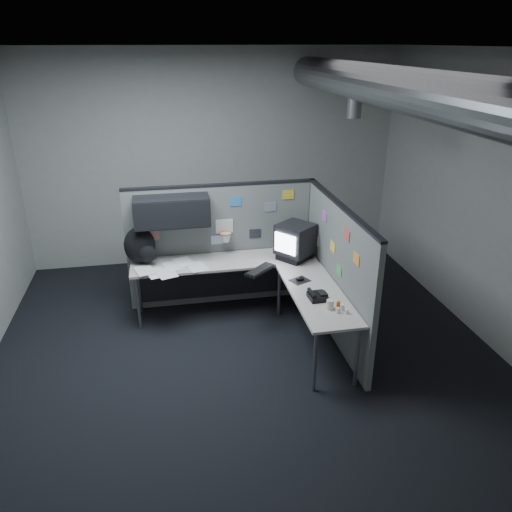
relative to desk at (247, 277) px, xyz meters
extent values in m
cube|color=black|center=(-0.15, -0.70, -0.62)|extent=(5.60, 5.60, 0.01)
cube|color=black|center=(-0.15, -0.70, 2.59)|extent=(5.60, 5.60, 0.01)
cube|color=#9E9E99|center=(-0.15, 2.10, 0.99)|extent=(5.60, 0.01, 3.20)
cube|color=#9E9E99|center=(-0.15, -3.51, 0.99)|extent=(5.60, 0.01, 3.20)
cube|color=#9E9E99|center=(2.66, -0.70, 0.99)|extent=(0.01, 5.60, 3.20)
cylinder|color=slate|center=(1.25, -0.70, 2.24)|extent=(0.40, 5.49, 0.40)
cylinder|color=slate|center=(1.25, 0.10, 1.99)|extent=(0.16, 0.16, 0.30)
cube|color=slate|center=(-0.23, 0.60, 0.19)|extent=(2.43, 0.06, 1.60)
cube|color=black|center=(-0.23, 0.60, 1.00)|extent=(2.43, 0.07, 0.03)
cube|color=black|center=(0.95, 0.60, 0.19)|extent=(0.07, 0.07, 1.60)
cube|color=black|center=(-0.85, 0.40, 0.76)|extent=(0.90, 0.35, 0.35)
cube|color=black|center=(-0.85, 0.22, 0.76)|extent=(0.90, 0.02, 0.33)
cube|color=silver|center=(-0.20, 0.56, 0.47)|extent=(0.22, 0.02, 0.18)
torus|color=#D85914|center=(-0.20, 0.47, 0.41)|extent=(0.16, 0.16, 0.01)
cone|color=white|center=(-0.20, 0.47, 0.35)|extent=(0.14, 0.14, 0.11)
cube|color=#D87F7F|center=(-1.10, 0.56, 0.41)|extent=(0.15, 0.01, 0.12)
cube|color=#337FCC|center=(-0.05, 0.56, 0.79)|extent=(0.15, 0.01, 0.12)
cube|color=#26262D|center=(0.20, 0.56, 0.34)|extent=(0.15, 0.01, 0.12)
cube|color=gray|center=(0.40, 0.56, 0.69)|extent=(0.15, 0.01, 0.12)
cube|color=gold|center=(0.63, 0.56, 0.84)|extent=(0.15, 0.01, 0.12)
cube|color=silver|center=(-0.30, 0.56, 0.29)|extent=(0.15, 0.01, 0.12)
cube|color=slate|center=(0.95, -0.49, 0.19)|extent=(0.06, 2.23, 1.60)
cube|color=black|center=(0.95, -0.49, 1.00)|extent=(0.07, 2.23, 0.03)
cube|color=#B266B2|center=(0.92, -0.05, 0.74)|extent=(0.01, 0.15, 0.12)
cube|color=#E5D84C|center=(0.92, -0.40, 0.49)|extent=(0.01, 0.15, 0.12)
cube|color=#CC4C4C|center=(0.92, -0.80, 0.79)|extent=(0.01, 0.15, 0.12)
cube|color=silver|center=(0.92, 0.20, 0.34)|extent=(0.01, 0.15, 0.12)
cube|color=orange|center=(0.92, -1.10, 0.64)|extent=(0.01, 0.15, 0.12)
cube|color=#4CB266|center=(0.92, -0.65, 0.31)|extent=(0.01, 0.15, 0.12)
cube|color=#BAB2A8|center=(-0.25, 0.28, 0.10)|extent=(2.30, 0.56, 0.03)
cube|color=#BAB2A8|center=(0.63, -0.78, 0.10)|extent=(0.56, 1.55, 0.03)
cube|color=black|center=(-0.25, 0.50, -0.21)|extent=(2.18, 0.02, 0.55)
cylinder|color=gray|center=(-1.33, 0.06, -0.26)|extent=(0.04, 0.04, 0.70)
cylinder|color=gray|center=(-1.33, 0.50, -0.26)|extent=(0.04, 0.04, 0.70)
cylinder|color=gray|center=(0.41, 0.06, -0.26)|extent=(0.04, 0.04, 0.70)
cylinder|color=gray|center=(0.41, -1.48, -0.26)|extent=(0.04, 0.04, 0.70)
cylinder|color=gray|center=(0.85, -1.48, -0.26)|extent=(0.04, 0.04, 0.70)
cube|color=black|center=(0.64, 0.18, 0.15)|extent=(0.50, 0.49, 0.08)
cube|color=black|center=(0.64, 0.18, 0.38)|extent=(0.55, 0.55, 0.38)
cube|color=silver|center=(0.47, 0.05, 0.38)|extent=(0.20, 0.25, 0.24)
cube|color=black|center=(0.13, -0.13, 0.13)|extent=(0.43, 0.41, 0.03)
cube|color=black|center=(0.13, -0.13, 0.15)|extent=(0.39, 0.37, 0.01)
cube|color=black|center=(0.53, -0.45, 0.12)|extent=(0.26, 0.24, 0.01)
ellipsoid|color=black|center=(0.53, -0.45, 0.14)|extent=(0.12, 0.10, 0.04)
cube|color=black|center=(0.60, -0.91, 0.14)|extent=(0.19, 0.21, 0.05)
cylinder|color=black|center=(0.53, -0.90, 0.19)|extent=(0.05, 0.19, 0.04)
cube|color=black|center=(0.65, -0.92, 0.18)|extent=(0.09, 0.11, 0.02)
cylinder|color=silver|center=(0.77, -1.20, 0.15)|extent=(0.05, 0.05, 0.07)
cylinder|color=silver|center=(0.71, -1.24, 0.15)|extent=(0.04, 0.04, 0.06)
cylinder|color=silver|center=(0.79, -1.27, 0.14)|extent=(0.04, 0.04, 0.05)
cylinder|color=#D85914|center=(0.75, -1.14, 0.16)|extent=(0.04, 0.04, 0.08)
cylinder|color=beige|center=(0.66, -1.15, 0.17)|extent=(0.08, 0.08, 0.11)
cube|color=white|center=(-0.60, 0.15, 0.12)|extent=(0.29, 0.34, 0.00)
cube|color=white|center=(-0.88, 0.22, 0.12)|extent=(0.29, 0.35, 0.00)
cube|color=white|center=(-1.09, 0.05, 0.12)|extent=(0.29, 0.35, 0.00)
cube|color=white|center=(-0.75, 0.31, 0.13)|extent=(0.29, 0.34, 0.00)
cube|color=white|center=(-0.97, 0.00, 0.13)|extent=(0.29, 0.35, 0.00)
cube|color=white|center=(-1.22, 0.13, 0.13)|extent=(0.29, 0.34, 0.00)
ellipsoid|color=black|center=(-1.26, 0.40, 0.35)|extent=(0.44, 0.36, 0.46)
ellipsoid|color=black|center=(-1.17, 0.27, 0.29)|extent=(0.23, 0.17, 0.21)
camera|label=1|loc=(-0.93, -5.39, 2.64)|focal=35.00mm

